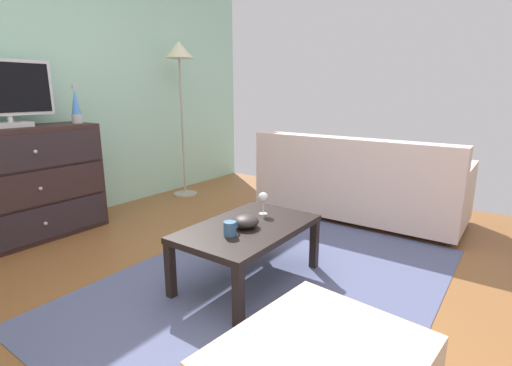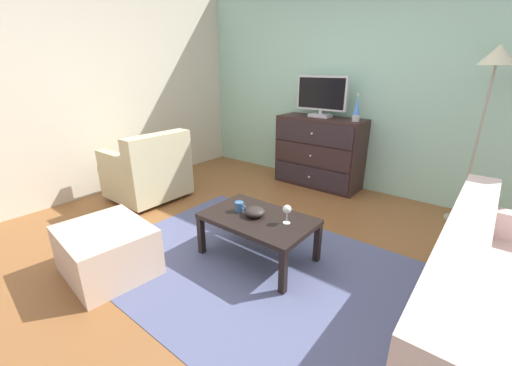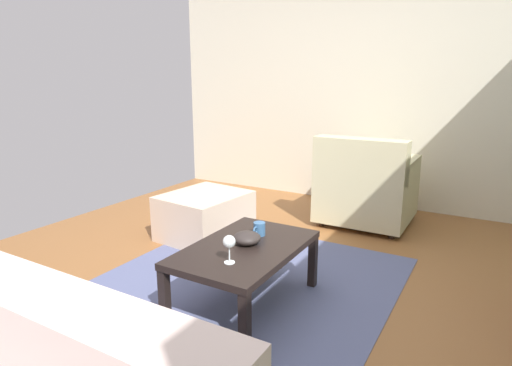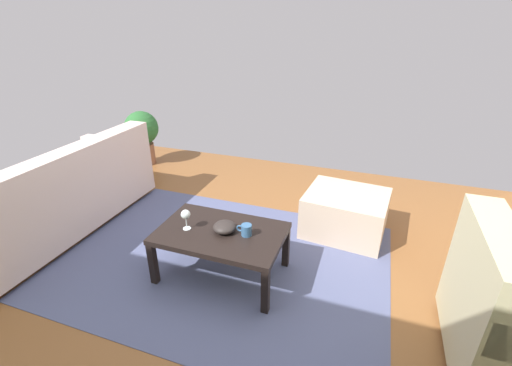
{
  "view_description": "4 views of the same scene",
  "coord_description": "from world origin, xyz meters",
  "px_view_note": "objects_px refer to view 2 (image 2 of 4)",
  "views": [
    {
      "loc": [
        -1.69,
        -1.42,
        1.22
      ],
      "look_at": [
        0.05,
        -0.18,
        0.7
      ],
      "focal_mm": 26.5,
      "sensor_mm": 36.0,
      "label": 1
    },
    {
      "loc": [
        1.59,
        -1.92,
        1.56
      ],
      "look_at": [
        -0.07,
        0.18,
        0.57
      ],
      "focal_mm": 22.03,
      "sensor_mm": 36.0,
      "label": 2
    },
    {
      "loc": [
        2.17,
        1.2,
        1.36
      ],
      "look_at": [
        0.02,
        -0.04,
        0.75
      ],
      "focal_mm": 30.01,
      "sensor_mm": 36.0,
      "label": 3
    },
    {
      "loc": [
        -0.82,
        1.87,
        1.78
      ],
      "look_at": [
        -0.1,
        -0.16,
        0.77
      ],
      "focal_mm": 24.16,
      "sensor_mm": 36.0,
      "label": 4
    }
  ],
  "objects_px": {
    "bowl_decorative": "(255,212)",
    "wine_glass": "(287,210)",
    "coffee_table": "(258,222)",
    "mug": "(239,207)",
    "tv": "(321,96)",
    "ottoman": "(107,250)",
    "standing_lamp": "(494,74)",
    "dresser": "(319,152)",
    "armchair": "(149,172)",
    "couch_large": "(508,326)",
    "lava_lamp": "(357,109)"
  },
  "relations": [
    {
      "from": "couch_large",
      "to": "ottoman",
      "type": "xyz_separation_m",
      "value": [
        -2.5,
        -0.83,
        -0.12
      ]
    },
    {
      "from": "ottoman",
      "to": "standing_lamp",
      "type": "relative_size",
      "value": 0.4
    },
    {
      "from": "dresser",
      "to": "standing_lamp",
      "type": "height_order",
      "value": "standing_lamp"
    },
    {
      "from": "dresser",
      "to": "tv",
      "type": "distance_m",
      "value": 0.75
    },
    {
      "from": "coffee_table",
      "to": "mug",
      "type": "relative_size",
      "value": 8.11
    },
    {
      "from": "mug",
      "to": "armchair",
      "type": "bearing_deg",
      "value": 172.9
    },
    {
      "from": "mug",
      "to": "ottoman",
      "type": "height_order",
      "value": "mug"
    },
    {
      "from": "wine_glass",
      "to": "bowl_decorative",
      "type": "relative_size",
      "value": 0.93
    },
    {
      "from": "mug",
      "to": "standing_lamp",
      "type": "distance_m",
      "value": 2.65
    },
    {
      "from": "wine_glass",
      "to": "armchair",
      "type": "distance_m",
      "value": 2.12
    },
    {
      "from": "standing_lamp",
      "to": "mug",
      "type": "bearing_deg",
      "value": -127.48
    },
    {
      "from": "lava_lamp",
      "to": "ottoman",
      "type": "distance_m",
      "value": 3.07
    },
    {
      "from": "wine_glass",
      "to": "standing_lamp",
      "type": "relative_size",
      "value": 0.09
    },
    {
      "from": "dresser",
      "to": "coffee_table",
      "type": "distance_m",
      "value": 2.01
    },
    {
      "from": "ottoman",
      "to": "coffee_table",
      "type": "bearing_deg",
      "value": 48.27
    },
    {
      "from": "coffee_table",
      "to": "armchair",
      "type": "bearing_deg",
      "value": 174.08
    },
    {
      "from": "bowl_decorative",
      "to": "standing_lamp",
      "type": "distance_m",
      "value": 2.56
    },
    {
      "from": "armchair",
      "to": "ottoman",
      "type": "relative_size",
      "value": 1.22
    },
    {
      "from": "lava_lamp",
      "to": "coffee_table",
      "type": "bearing_deg",
      "value": -90.51
    },
    {
      "from": "tv",
      "to": "lava_lamp",
      "type": "relative_size",
      "value": 2.12
    },
    {
      "from": "mug",
      "to": "standing_lamp",
      "type": "bearing_deg",
      "value": 52.52
    },
    {
      "from": "dresser",
      "to": "standing_lamp",
      "type": "bearing_deg",
      "value": -1.59
    },
    {
      "from": "dresser",
      "to": "coffee_table",
      "type": "xyz_separation_m",
      "value": [
        0.46,
        -1.95,
        -0.13
      ]
    },
    {
      "from": "wine_glass",
      "to": "mug",
      "type": "xyz_separation_m",
      "value": [
        -0.44,
        -0.06,
        -0.07
      ]
    },
    {
      "from": "lava_lamp",
      "to": "couch_large",
      "type": "xyz_separation_m",
      "value": [
        1.67,
        -1.99,
        -0.77
      ]
    },
    {
      "from": "tv",
      "to": "armchair",
      "type": "bearing_deg",
      "value": -127.45
    },
    {
      "from": "lava_lamp",
      "to": "standing_lamp",
      "type": "xyz_separation_m",
      "value": [
        1.26,
        -0.01,
        0.42
      ]
    },
    {
      "from": "wine_glass",
      "to": "coffee_table",
      "type": "bearing_deg",
      "value": -169.18
    },
    {
      "from": "armchair",
      "to": "ottoman",
      "type": "height_order",
      "value": "armchair"
    },
    {
      "from": "tv",
      "to": "mug",
      "type": "bearing_deg",
      "value": -81.34
    },
    {
      "from": "dresser",
      "to": "coffee_table",
      "type": "bearing_deg",
      "value": -76.69
    },
    {
      "from": "dresser",
      "to": "couch_large",
      "type": "distance_m",
      "value": 2.97
    },
    {
      "from": "ottoman",
      "to": "bowl_decorative",
      "type": "bearing_deg",
      "value": 49.17
    },
    {
      "from": "couch_large",
      "to": "ottoman",
      "type": "distance_m",
      "value": 2.64
    },
    {
      "from": "lava_lamp",
      "to": "standing_lamp",
      "type": "bearing_deg",
      "value": -0.23
    },
    {
      "from": "mug",
      "to": "wine_glass",
      "type": "bearing_deg",
      "value": 8.01
    },
    {
      "from": "ottoman",
      "to": "standing_lamp",
      "type": "xyz_separation_m",
      "value": [
        2.09,
        2.82,
        1.31
      ]
    },
    {
      "from": "coffee_table",
      "to": "armchair",
      "type": "height_order",
      "value": "armchair"
    },
    {
      "from": "coffee_table",
      "to": "ottoman",
      "type": "distance_m",
      "value": 1.23
    },
    {
      "from": "coffee_table",
      "to": "wine_glass",
      "type": "relative_size",
      "value": 5.89
    },
    {
      "from": "mug",
      "to": "couch_large",
      "type": "height_order",
      "value": "couch_large"
    },
    {
      "from": "tv",
      "to": "wine_glass",
      "type": "xyz_separation_m",
      "value": [
        0.75,
        -1.93,
        -0.72
      ]
    },
    {
      "from": "tv",
      "to": "couch_large",
      "type": "xyz_separation_m",
      "value": [
        2.19,
        -2.06,
        -0.9
      ]
    },
    {
      "from": "couch_large",
      "to": "standing_lamp",
      "type": "relative_size",
      "value": 1.1
    },
    {
      "from": "bowl_decorative",
      "to": "wine_glass",
      "type": "bearing_deg",
      "value": 10.86
    },
    {
      "from": "wine_glass",
      "to": "armchair",
      "type": "height_order",
      "value": "armchair"
    },
    {
      "from": "dresser",
      "to": "wine_glass",
      "type": "height_order",
      "value": "dresser"
    },
    {
      "from": "tv",
      "to": "standing_lamp",
      "type": "distance_m",
      "value": 1.8
    },
    {
      "from": "couch_large",
      "to": "standing_lamp",
      "type": "distance_m",
      "value": 2.35
    },
    {
      "from": "dresser",
      "to": "tv",
      "type": "bearing_deg",
      "value": 145.84
    }
  ]
}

